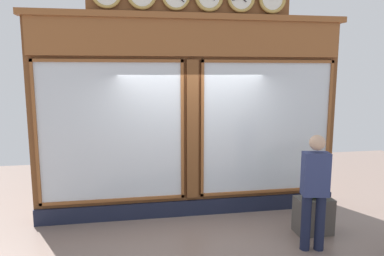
% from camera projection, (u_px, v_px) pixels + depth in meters
% --- Properties ---
extents(shop_facade, '(5.47, 0.42, 4.09)m').
position_uv_depth(shop_facade, '(191.00, 114.00, 6.33)').
color(shop_facade, brown).
rests_on(shop_facade, ground_plane).
extents(pedestrian, '(0.40, 0.29, 1.69)m').
position_uv_depth(pedestrian, '(315.00, 188.00, 5.09)').
color(pedestrian, '#191E38').
rests_on(pedestrian, ground_plane).
extents(planter_box, '(0.56, 0.36, 0.58)m').
position_uv_depth(planter_box, '(313.00, 215.00, 5.74)').
color(planter_box, '#4C4742').
rests_on(planter_box, ground_plane).
extents(planter_shrub, '(0.35, 0.35, 0.35)m').
position_uv_depth(planter_shrub, '(315.00, 187.00, 5.66)').
color(planter_shrub, '#285623').
rests_on(planter_shrub, planter_box).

